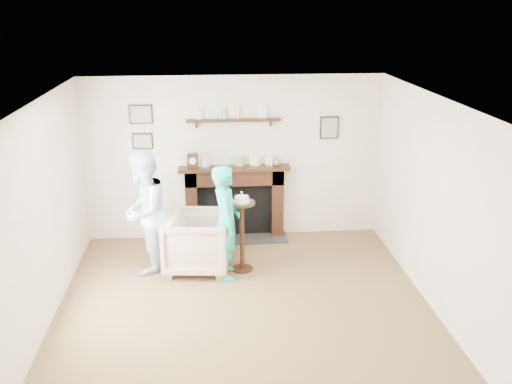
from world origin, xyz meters
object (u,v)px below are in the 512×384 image
Objects in this scene: armchair at (199,268)px; woman at (227,275)px; man at (147,269)px; pedestal_table at (242,222)px.

armchair is 0.45m from woman.
armchair is 0.52× the size of man.
pedestal_table is (1.31, -0.12, 0.70)m from man.
man is at bearing 72.70° from woman.
pedestal_table is at bearing -57.20° from woman.
woman is at bearing 92.13° from man.
armchair is 0.71m from man.
pedestal_table reaches higher than man.
armchair is at bearing 103.00° from man.
man is at bearing 174.57° from pedestal_table.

